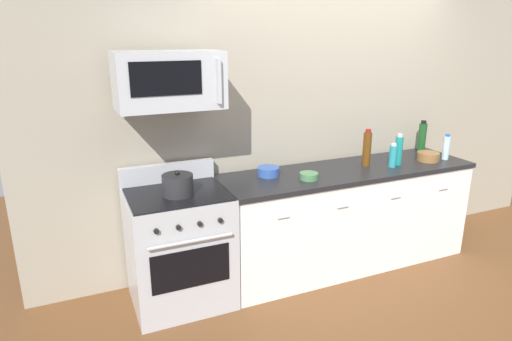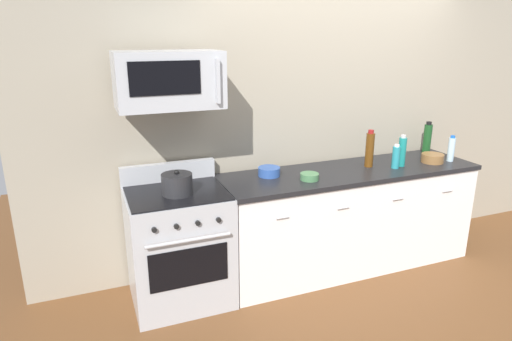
{
  "view_description": "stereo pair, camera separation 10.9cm",
  "coord_description": "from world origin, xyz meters",
  "px_view_note": "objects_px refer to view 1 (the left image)",
  "views": [
    {
      "loc": [
        -2.25,
        -3.11,
        2.08
      ],
      "look_at": [
        -0.92,
        -0.05,
        1.03
      ],
      "focal_mm": 31.26,
      "sensor_mm": 36.0,
      "label": 1
    },
    {
      "loc": [
        -2.15,
        -3.16,
        2.08
      ],
      "look_at": [
        -0.92,
        -0.05,
        1.03
      ],
      "focal_mm": 31.26,
      "sensor_mm": 36.0,
      "label": 2
    }
  ],
  "objects_px": {
    "range_oven": "(180,247)",
    "bowl_green_glaze": "(309,176)",
    "bottle_wine_green": "(422,137)",
    "bottle_sparkling_teal": "(399,150)",
    "bottle_water_clear": "(446,147)",
    "bowl_blue_mixing": "(268,171)",
    "microwave": "(169,80)",
    "bottle_dish_soap": "(393,156)",
    "stockpot": "(178,185)",
    "bottle_wine_amber": "(367,148)",
    "bowl_wooden_salad": "(428,156)"
  },
  "relations": [
    {
      "from": "range_oven",
      "to": "bowl_blue_mixing",
      "type": "distance_m",
      "value": 0.95
    },
    {
      "from": "bottle_dish_soap",
      "to": "bottle_wine_amber",
      "type": "distance_m",
      "value": 0.24
    },
    {
      "from": "bottle_sparkling_teal",
      "to": "bottle_wine_amber",
      "type": "bearing_deg",
      "value": 161.49
    },
    {
      "from": "bottle_wine_green",
      "to": "bottle_water_clear",
      "type": "distance_m",
      "value": 0.3
    },
    {
      "from": "range_oven",
      "to": "bottle_dish_soap",
      "type": "bearing_deg",
      "value": -3.07
    },
    {
      "from": "bottle_water_clear",
      "to": "bowl_wooden_salad",
      "type": "height_order",
      "value": "bottle_water_clear"
    },
    {
      "from": "bowl_blue_mixing",
      "to": "range_oven",
      "type": "bearing_deg",
      "value": -172.58
    },
    {
      "from": "bottle_wine_green",
      "to": "bottle_water_clear",
      "type": "relative_size",
      "value": 1.31
    },
    {
      "from": "bowl_green_glaze",
      "to": "range_oven",
      "type": "bearing_deg",
      "value": 174.03
    },
    {
      "from": "bottle_wine_amber",
      "to": "stockpot",
      "type": "height_order",
      "value": "bottle_wine_amber"
    },
    {
      "from": "bowl_wooden_salad",
      "to": "bottle_sparkling_teal",
      "type": "bearing_deg",
      "value": 178.19
    },
    {
      "from": "microwave",
      "to": "stockpot",
      "type": "bearing_deg",
      "value": -90.13
    },
    {
      "from": "microwave",
      "to": "bowl_blue_mixing",
      "type": "xyz_separation_m",
      "value": [
        0.81,
        0.06,
        -0.79
      ]
    },
    {
      "from": "bottle_wine_amber",
      "to": "stockpot",
      "type": "relative_size",
      "value": 1.45
    },
    {
      "from": "microwave",
      "to": "bottle_sparkling_teal",
      "type": "bearing_deg",
      "value": -3.18
    },
    {
      "from": "microwave",
      "to": "bowl_green_glaze",
      "type": "height_order",
      "value": "microwave"
    },
    {
      "from": "microwave",
      "to": "bowl_blue_mixing",
      "type": "height_order",
      "value": "microwave"
    },
    {
      "from": "bowl_blue_mixing",
      "to": "bottle_sparkling_teal",
      "type": "bearing_deg",
      "value": -8.08
    },
    {
      "from": "bottle_dish_soap",
      "to": "bottle_sparkling_teal",
      "type": "xyz_separation_m",
      "value": [
        0.09,
        0.04,
        0.03
      ]
    },
    {
      "from": "bottle_wine_green",
      "to": "bowl_green_glaze",
      "type": "bearing_deg",
      "value": -168.14
    },
    {
      "from": "bottle_water_clear",
      "to": "bottle_dish_soap",
      "type": "bearing_deg",
      "value": 179.84
    },
    {
      "from": "bottle_wine_amber",
      "to": "bowl_blue_mixing",
      "type": "bearing_deg",
      "value": 175.18
    },
    {
      "from": "stockpot",
      "to": "bottle_wine_green",
      "type": "bearing_deg",
      "value": 5.6
    },
    {
      "from": "bowl_wooden_salad",
      "to": "microwave",
      "type": "bearing_deg",
      "value": 177.02
    },
    {
      "from": "microwave",
      "to": "bottle_wine_amber",
      "type": "distance_m",
      "value": 1.87
    },
    {
      "from": "bottle_dish_soap",
      "to": "bottle_wine_green",
      "type": "distance_m",
      "value": 0.68
    },
    {
      "from": "bottle_dish_soap",
      "to": "stockpot",
      "type": "xyz_separation_m",
      "value": [
        -1.93,
        0.05,
        -0.02
      ]
    },
    {
      "from": "bottle_sparkling_teal",
      "to": "bottle_water_clear",
      "type": "relative_size",
      "value": 1.18
    },
    {
      "from": "bowl_blue_mixing",
      "to": "bottle_wine_green",
      "type": "bearing_deg",
      "value": 2.99
    },
    {
      "from": "bowl_green_glaze",
      "to": "stockpot",
      "type": "relative_size",
      "value": 0.67
    },
    {
      "from": "range_oven",
      "to": "bowl_green_glaze",
      "type": "relative_size",
      "value": 6.99
    },
    {
      "from": "bottle_sparkling_teal",
      "to": "range_oven",
      "type": "bearing_deg",
      "value": 178.09
    },
    {
      "from": "range_oven",
      "to": "microwave",
      "type": "bearing_deg",
      "value": 89.71
    },
    {
      "from": "bottle_wine_amber",
      "to": "bowl_green_glaze",
      "type": "bearing_deg",
      "value": -168.34
    },
    {
      "from": "bottle_water_clear",
      "to": "stockpot",
      "type": "xyz_separation_m",
      "value": [
        -2.56,
        0.05,
        -0.03
      ]
    },
    {
      "from": "bottle_wine_green",
      "to": "bottle_sparkling_teal",
      "type": "height_order",
      "value": "bottle_wine_green"
    },
    {
      "from": "range_oven",
      "to": "microwave",
      "type": "height_order",
      "value": "microwave"
    },
    {
      "from": "bowl_wooden_salad",
      "to": "stockpot",
      "type": "height_order",
      "value": "stockpot"
    },
    {
      "from": "microwave",
      "to": "bowl_blue_mixing",
      "type": "distance_m",
      "value": 1.13
    },
    {
      "from": "stockpot",
      "to": "bowl_wooden_salad",
      "type": "bearing_deg",
      "value": -0.61
    },
    {
      "from": "microwave",
      "to": "bottle_water_clear",
      "type": "relative_size",
      "value": 3.07
    },
    {
      "from": "bowl_green_glaze",
      "to": "bowl_blue_mixing",
      "type": "xyz_separation_m",
      "value": [
        -0.27,
        0.22,
        0.01
      ]
    },
    {
      "from": "microwave",
      "to": "bottle_wine_amber",
      "type": "bearing_deg",
      "value": -0.61
    },
    {
      "from": "range_oven",
      "to": "bottle_wine_amber",
      "type": "height_order",
      "value": "bottle_wine_amber"
    },
    {
      "from": "range_oven",
      "to": "bottle_water_clear",
      "type": "relative_size",
      "value": 4.41
    },
    {
      "from": "bottle_dish_soap",
      "to": "bowl_green_glaze",
      "type": "distance_m",
      "value": 0.86
    },
    {
      "from": "bottle_wine_green",
      "to": "stockpot",
      "type": "distance_m",
      "value": 2.56
    },
    {
      "from": "bottle_water_clear",
      "to": "bowl_blue_mixing",
      "type": "xyz_separation_m",
      "value": [
        -1.75,
        0.21,
        -0.08
      ]
    },
    {
      "from": "microwave",
      "to": "bottle_wine_amber",
      "type": "xyz_separation_m",
      "value": [
        1.75,
        -0.02,
        -0.67
      ]
    },
    {
      "from": "stockpot",
      "to": "bottle_sparkling_teal",
      "type": "bearing_deg",
      "value": -0.4
    }
  ]
}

